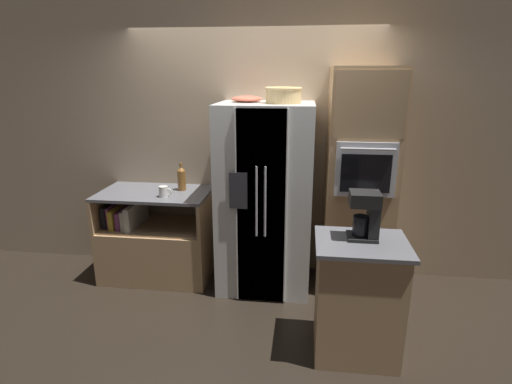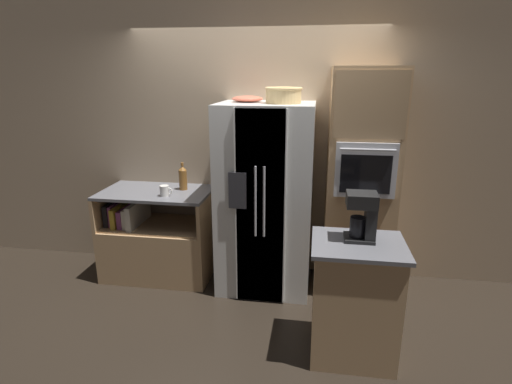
% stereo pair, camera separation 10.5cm
% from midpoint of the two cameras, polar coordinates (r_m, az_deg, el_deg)
% --- Properties ---
extents(ground_plane, '(20.00, 20.00, 0.00)m').
position_cam_midpoint_polar(ground_plane, '(4.23, -1.68, -12.72)').
color(ground_plane, black).
extents(wall_back, '(12.00, 0.06, 2.80)m').
position_cam_midpoint_polar(wall_back, '(4.15, -0.97, 7.30)').
color(wall_back, tan).
rests_on(wall_back, ground_plane).
extents(counter_left, '(1.11, 0.67, 0.92)m').
position_cam_midpoint_polar(counter_left, '(4.36, -14.67, -7.23)').
color(counter_left, tan).
rests_on(counter_left, ground_plane).
extents(refrigerator, '(0.88, 0.77, 1.81)m').
position_cam_midpoint_polar(refrigerator, '(3.85, 0.54, -0.96)').
color(refrigerator, silver).
rests_on(refrigerator, ground_plane).
extents(wall_oven, '(0.63, 0.65, 2.13)m').
position_cam_midpoint_polar(wall_oven, '(3.89, 13.82, 1.21)').
color(wall_oven, tan).
rests_on(wall_oven, ground_plane).
extents(island_counter, '(0.66, 0.55, 0.92)m').
position_cam_midpoint_polar(island_counter, '(3.16, 13.36, -14.52)').
color(island_counter, tan).
rests_on(island_counter, ground_plane).
extents(wicker_basket, '(0.33, 0.33, 0.14)m').
position_cam_midpoint_polar(wicker_basket, '(3.64, 3.08, 13.73)').
color(wicker_basket, tan).
rests_on(wicker_basket, refrigerator).
extents(fruit_bowl, '(0.29, 0.29, 0.06)m').
position_cam_midpoint_polar(fruit_bowl, '(3.80, -2.15, 13.17)').
color(fruit_bowl, '#DB664C').
rests_on(fruit_bowl, refrigerator).
extents(bottle_tall, '(0.08, 0.08, 0.28)m').
position_cam_midpoint_polar(bottle_tall, '(4.13, -11.31, 1.97)').
color(bottle_tall, brown).
rests_on(bottle_tall, counter_left).
extents(mug, '(0.13, 0.09, 0.11)m').
position_cam_midpoint_polar(mug, '(3.96, -13.78, 0.06)').
color(mug, silver).
rests_on(mug, counter_left).
extents(coffee_maker, '(0.21, 0.19, 0.35)m').
position_cam_midpoint_polar(coffee_maker, '(2.94, 14.61, -2.99)').
color(coffee_maker, black).
rests_on(coffee_maker, island_counter).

